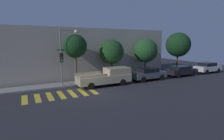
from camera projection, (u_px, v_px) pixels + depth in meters
ground_plane at (93, 93)px, 15.76m from camera, size 60.00×60.00×0.00m
sidewalk at (79, 83)px, 19.40m from camera, size 26.00×1.90×0.14m
building_row at (69, 53)px, 22.75m from camera, size 26.00×6.00×6.22m
crosswalk at (61, 95)px, 15.29m from camera, size 6.21×2.60×0.00m
traffic_light_pole at (65, 51)px, 17.41m from camera, size 2.13×0.56×5.86m
pickup_truck at (107, 77)px, 18.56m from camera, size 5.72×2.01×1.83m
sedan_near_corner at (148, 74)px, 21.04m from camera, size 4.39×1.85×1.49m
sedan_middle at (181, 71)px, 23.55m from camera, size 4.43×1.86×1.38m
sedan_far_end at (208, 67)px, 26.03m from camera, size 4.29×1.79×1.56m
tree_near_corner at (75, 46)px, 18.61m from camera, size 2.51×2.51×5.39m
tree_midblock at (112, 52)px, 20.68m from camera, size 2.89×2.89×4.87m
tree_far_end at (146, 50)px, 22.92m from camera, size 3.14×3.14×5.05m
tree_behind_truck at (178, 45)px, 25.44m from camera, size 3.54×3.54×5.94m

